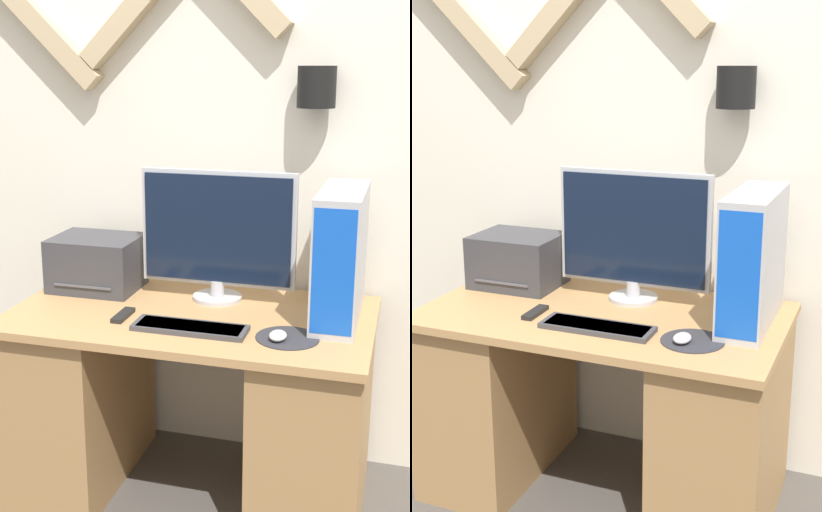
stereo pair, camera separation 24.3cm
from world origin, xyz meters
The scene contains 9 objects.
wall_back centered at (0.00, 0.81, 1.37)m, with size 6.40×0.19×2.75m.
desk centered at (0.00, 0.38, 0.39)m, with size 1.33×0.76×0.75m.
monitor centered at (0.05, 0.55, 1.01)m, with size 0.60×0.19×0.50m.
keyboard centered at (0.05, 0.20, 0.76)m, with size 0.40×0.13×0.02m.
mousepad centered at (0.39, 0.22, 0.75)m, with size 0.21×0.21×0.00m.
mouse centered at (0.36, 0.19, 0.77)m, with size 0.06×0.08×0.03m.
computer_tower centered at (0.52, 0.46, 0.98)m, with size 0.15×0.47×0.47m.
printer centered at (-0.46, 0.55, 0.85)m, with size 0.34×0.28×0.21m.
remote_control centered at (-0.22, 0.26, 0.75)m, with size 0.04×0.14×0.02m.
Camera 2 is at (0.97, -1.91, 1.64)m, focal length 50.00 mm.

